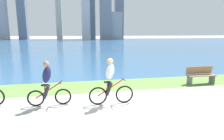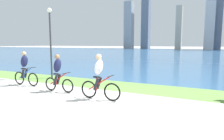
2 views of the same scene
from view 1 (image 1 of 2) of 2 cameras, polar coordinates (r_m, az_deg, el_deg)
ground_plane at (r=6.95m, az=5.28°, el=-11.07°), size 300.00×300.00×0.00m
grass_strip_bayside at (r=9.72m, az=0.24°, el=-4.50°), size 120.00×2.17×0.01m
bay_water_surface at (r=48.37m, az=-9.09°, el=7.82°), size 300.00×76.00×0.00m
cyclist_lead at (r=7.00m, az=-0.46°, el=-3.56°), size 1.68×0.52×1.72m
cyclist_trailing at (r=7.23m, az=-18.60°, el=-3.81°), size 1.55×0.52×1.64m
bench_near_path at (r=10.91m, az=24.84°, el=-1.40°), size 1.50×0.47×0.90m
city_skyline_far_shore at (r=77.61m, az=-11.95°, el=15.86°), size 47.04×10.99×26.37m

